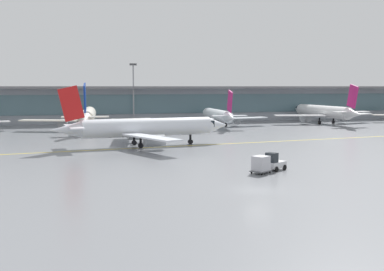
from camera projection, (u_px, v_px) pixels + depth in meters
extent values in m
plane|color=slate|center=(258.00, 190.00, 45.16)|extent=(400.00, 400.00, 0.00)
cube|color=yellow|center=(150.00, 147.00, 76.58)|extent=(109.33, 12.88, 0.01)
cube|color=#8C939E|center=(128.00, 105.00, 130.33)|extent=(218.15, 8.00, 9.00)
cube|color=slate|center=(130.00, 104.00, 126.37)|extent=(209.42, 0.16, 5.04)
cube|color=slate|center=(129.00, 87.00, 128.41)|extent=(226.87, 11.00, 0.60)
cylinder|color=silver|center=(88.00, 116.00, 106.86)|extent=(5.11, 22.50, 3.10)
cone|color=silver|center=(90.00, 112.00, 119.62)|extent=(3.27, 3.97, 2.94)
cube|color=black|center=(89.00, 111.00, 117.15)|extent=(2.66, 3.00, 1.08)
cone|color=silver|center=(85.00, 120.00, 93.50)|extent=(3.07, 5.18, 2.63)
cube|color=silver|center=(50.00, 120.00, 103.81)|extent=(12.95, 7.34, 0.26)
cylinder|color=#999EA3|center=(63.00, 124.00, 105.67)|extent=(2.20, 3.44, 1.91)
cube|color=silver|center=(125.00, 120.00, 106.52)|extent=(13.08, 5.26, 0.26)
cylinder|color=#999EA3|center=(113.00, 123.00, 107.51)|extent=(2.20, 3.44, 1.91)
cube|color=navy|center=(85.00, 98.00, 94.05)|extent=(0.71, 4.19, 5.84)
cube|color=silver|center=(73.00, 117.00, 94.39)|extent=(4.74, 2.59, 0.22)
cube|color=silver|center=(97.00, 117.00, 95.17)|extent=(4.74, 2.59, 0.22)
cylinder|color=black|center=(89.00, 124.00, 114.76)|extent=(0.40, 0.40, 1.64)
cylinder|color=black|center=(89.00, 125.00, 114.80)|extent=(0.57, 0.86, 0.82)
cylinder|color=black|center=(78.00, 127.00, 104.96)|extent=(0.40, 0.40, 1.64)
cylinder|color=black|center=(78.00, 129.00, 105.00)|extent=(0.57, 0.86, 0.82)
cylinder|color=black|center=(98.00, 127.00, 105.67)|extent=(0.40, 0.40, 1.64)
cylinder|color=black|center=(98.00, 129.00, 105.71)|extent=(0.57, 0.86, 0.82)
cylinder|color=white|center=(217.00, 115.00, 117.10)|extent=(3.75, 19.27, 2.66)
cone|color=white|center=(206.00, 112.00, 127.98)|extent=(2.70, 3.33, 2.53)
cube|color=black|center=(208.00, 112.00, 125.87)|extent=(2.21, 2.51, 0.93)
cone|color=white|center=(231.00, 118.00, 105.70)|extent=(2.50, 4.38, 2.26)
cube|color=white|center=(191.00, 119.00, 114.26)|extent=(11.16, 5.98, 0.22)
cylinder|color=#999EA3|center=(199.00, 121.00, 115.92)|extent=(1.80, 2.91, 1.64)
cube|color=white|center=(246.00, 118.00, 117.04)|extent=(11.23, 4.86, 0.22)
cylinder|color=#999EA3|center=(236.00, 121.00, 117.81)|extent=(1.80, 2.91, 1.64)
cube|color=#B21E66|center=(230.00, 101.00, 106.17)|extent=(0.49, 3.60, 5.01)
cube|color=white|center=(221.00, 116.00, 106.40)|extent=(4.01, 2.10, 0.19)
cube|color=white|center=(238.00, 116.00, 107.19)|extent=(4.01, 2.10, 0.19)
cylinder|color=black|center=(210.00, 121.00, 123.83)|extent=(0.34, 0.34, 1.41)
cylinder|color=black|center=(210.00, 123.00, 123.87)|extent=(0.47, 0.73, 0.70)
cylinder|color=black|center=(211.00, 124.00, 115.41)|extent=(0.34, 0.34, 1.41)
cylinder|color=black|center=(211.00, 125.00, 115.45)|extent=(0.47, 0.73, 0.70)
cylinder|color=black|center=(226.00, 124.00, 116.15)|extent=(0.34, 0.34, 1.41)
cylinder|color=black|center=(226.00, 125.00, 116.18)|extent=(0.47, 0.73, 0.70)
cylinder|color=white|center=(323.00, 111.00, 126.09)|extent=(3.89, 22.01, 3.04)
cone|color=white|center=(298.00, 109.00, 138.23)|extent=(3.03, 3.76, 2.89)
cube|color=black|center=(302.00, 108.00, 135.88)|extent=(2.48, 2.83, 1.07)
cone|color=white|center=(355.00, 114.00, 113.37)|extent=(2.77, 4.97, 2.59)
cube|color=white|center=(300.00, 115.00, 122.17)|extent=(12.85, 5.78, 0.25)
cylinder|color=#999EA3|center=(306.00, 118.00, 124.27)|extent=(2.00, 3.29, 1.88)
cube|color=white|center=(353.00, 114.00, 126.78)|extent=(12.80, 6.65, 0.25)
cylinder|color=#999EA3|center=(341.00, 118.00, 127.40)|extent=(2.00, 3.29, 1.88)
cube|color=#B21E66|center=(353.00, 96.00, 113.88)|extent=(0.48, 4.11, 5.73)
cube|color=white|center=(343.00, 112.00, 113.93)|extent=(4.56, 2.32, 0.21)
cube|color=white|center=(359.00, 112.00, 115.25)|extent=(4.56, 2.32, 0.21)
cylinder|color=black|center=(307.00, 118.00, 133.61)|extent=(0.39, 0.39, 1.61)
cylinder|color=black|center=(307.00, 120.00, 133.65)|extent=(0.52, 0.82, 0.81)
cylinder|color=black|center=(319.00, 121.00, 124.01)|extent=(0.39, 0.39, 1.61)
cylinder|color=black|center=(319.00, 122.00, 124.06)|extent=(0.52, 0.82, 0.81)
cylinder|color=black|center=(333.00, 121.00, 125.23)|extent=(0.39, 0.39, 1.61)
cylinder|color=black|center=(333.00, 122.00, 125.27)|extent=(0.52, 0.82, 0.81)
cylinder|color=silver|center=(148.00, 127.00, 78.20)|extent=(21.33, 5.32, 2.94)
cone|color=silver|center=(217.00, 125.00, 82.72)|extent=(3.82, 3.17, 2.79)
cube|color=black|center=(205.00, 123.00, 81.82)|extent=(2.89, 2.58, 1.03)
cone|color=silver|center=(65.00, 130.00, 73.46)|extent=(4.95, 3.01, 2.50)
cube|color=silver|center=(126.00, 129.00, 84.59)|extent=(4.72, 12.38, 0.24)
cylinder|color=#999EA3|center=(137.00, 135.00, 82.92)|extent=(3.29, 2.16, 1.81)
cube|color=silver|center=(151.00, 137.00, 70.70)|extent=(7.19, 12.22, 0.24)
cylinder|color=#999EA3|center=(155.00, 141.00, 73.49)|extent=(3.29, 2.16, 1.81)
cube|color=red|center=(71.00, 104.00, 73.40)|extent=(3.97, 0.76, 5.53)
cube|color=silver|center=(72.00, 126.00, 75.88)|extent=(2.55, 4.52, 0.21)
cube|color=silver|center=(76.00, 128.00, 71.89)|extent=(2.55, 4.52, 0.21)
cylinder|color=black|center=(190.00, 139.00, 81.14)|extent=(0.38, 0.38, 1.55)
cylinder|color=black|center=(190.00, 142.00, 81.18)|extent=(0.83, 0.56, 0.78)
cylinder|color=black|center=(134.00, 140.00, 79.63)|extent=(0.38, 0.38, 1.55)
cylinder|color=black|center=(134.00, 143.00, 79.67)|extent=(0.83, 0.56, 0.78)
cylinder|color=black|center=(141.00, 143.00, 75.96)|extent=(0.38, 0.38, 1.55)
cylinder|color=black|center=(141.00, 145.00, 75.99)|extent=(0.83, 0.56, 0.78)
cube|color=silver|center=(275.00, 165.00, 55.80)|extent=(2.95, 2.55, 0.70)
cube|color=#1E2328|center=(272.00, 158.00, 55.17)|extent=(1.42, 1.53, 1.10)
cylinder|color=black|center=(274.00, 166.00, 56.93)|extent=(0.63, 0.50, 0.60)
cylinder|color=black|center=(285.00, 167.00, 55.97)|extent=(0.63, 0.50, 0.60)
cylinder|color=black|center=(266.00, 168.00, 55.70)|extent=(0.63, 0.50, 0.60)
cylinder|color=black|center=(276.00, 169.00, 54.75)|extent=(0.63, 0.50, 0.60)
cube|color=#595B60|center=(261.00, 171.00, 53.76)|extent=(2.63, 2.46, 0.12)
cube|color=silver|center=(261.00, 163.00, 53.68)|extent=(2.15, 2.12, 1.60)
cylinder|color=black|center=(259.00, 171.00, 54.80)|extent=(0.24, 0.20, 0.22)
cylinder|color=black|center=(270.00, 172.00, 53.85)|extent=(0.24, 0.20, 0.22)
cylinder|color=black|center=(251.00, 173.00, 53.72)|extent=(0.24, 0.20, 0.22)
cylinder|color=black|center=(262.00, 174.00, 52.76)|extent=(0.24, 0.20, 0.22)
cylinder|color=gray|center=(134.00, 95.00, 124.10)|extent=(0.36, 0.36, 14.88)
cube|color=#3F3F42|center=(133.00, 64.00, 123.32)|extent=(1.80, 0.30, 0.50)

